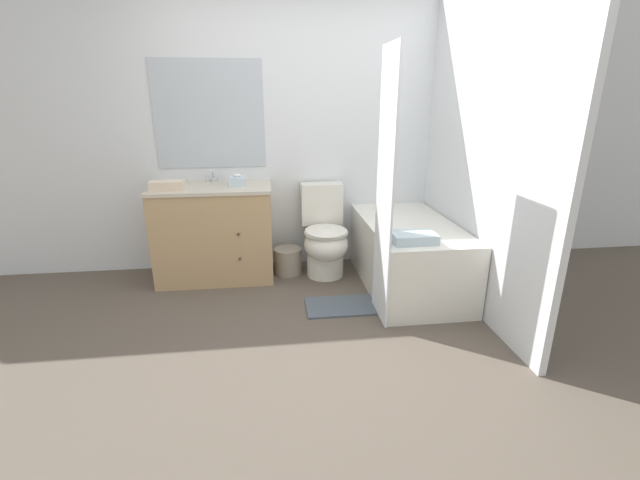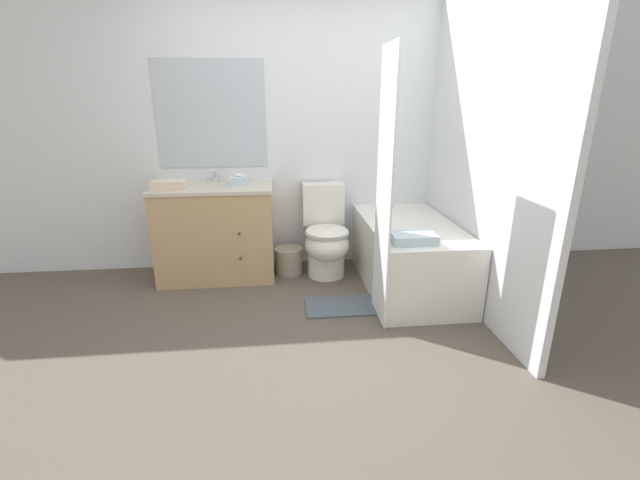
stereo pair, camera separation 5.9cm
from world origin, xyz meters
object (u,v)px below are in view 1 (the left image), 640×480
at_px(bath_mat, 341,306).
at_px(hand_towel_folded, 167,186).
at_px(vanity_cabinet, 215,232).
at_px(bathtub, 408,254).
at_px(toilet, 325,238).
at_px(wastebasket, 288,261).
at_px(bath_towel_folded, 414,238).
at_px(sink_faucet, 213,178).
at_px(tissue_box, 237,181).

bearing_deg(bath_mat, hand_towel_folded, 155.56).
relative_size(vanity_cabinet, bath_mat, 1.87).
distance_m(bathtub, hand_towel_folded, 2.11).
xyz_separation_m(vanity_cabinet, bath_mat, (1.03, -0.75, -0.43)).
distance_m(vanity_cabinet, toilet, 1.00).
height_order(bathtub, wastebasket, bathtub).
bearing_deg(toilet, bathtub, -27.22).
height_order(wastebasket, hand_towel_folded, hand_towel_folded).
bearing_deg(bath_towel_folded, vanity_cabinet, 149.27).
xyz_separation_m(hand_towel_folded, bath_towel_folded, (1.87, -0.78, -0.28)).
bearing_deg(sink_faucet, hand_towel_folded, -135.78).
height_order(vanity_cabinet, tissue_box, tissue_box).
relative_size(sink_faucet, tissue_box, 0.96).
bearing_deg(bath_towel_folded, hand_towel_folded, 157.33).
xyz_separation_m(wastebasket, tissue_box, (-0.42, 0.00, 0.77)).
relative_size(wastebasket, tissue_box, 1.73).
bearing_deg(hand_towel_folded, vanity_cabinet, 20.42).
relative_size(vanity_cabinet, sink_faucet, 7.26).
xyz_separation_m(vanity_cabinet, wastebasket, (0.65, -0.00, -0.31)).
distance_m(vanity_cabinet, tissue_box, 0.51).
bearing_deg(vanity_cabinet, bath_towel_folded, -30.73).
relative_size(bathtub, wastebasket, 5.38).
bearing_deg(sink_faucet, vanity_cabinet, -90.00).
distance_m(wastebasket, bath_towel_folded, 1.35).
distance_m(vanity_cabinet, bath_towel_folded, 1.78).
distance_m(toilet, bath_mat, 0.77).
relative_size(sink_faucet, bathtub, 0.10).
distance_m(toilet, tissue_box, 0.93).
height_order(hand_towel_folded, bath_mat, hand_towel_folded).
height_order(bath_towel_folded, bath_mat, bath_towel_folded).
bearing_deg(tissue_box, sink_faucet, 137.96).
bearing_deg(hand_towel_folded, wastebasket, 7.16).
bearing_deg(bath_mat, bath_towel_folded, -17.63).
bearing_deg(bathtub, wastebasket, 158.12).
bearing_deg(bath_mat, sink_faucet, 137.09).
xyz_separation_m(toilet, bathtub, (0.68, -0.35, -0.06)).
height_order(sink_faucet, hand_towel_folded, sink_faucet).
xyz_separation_m(vanity_cabinet, bathtub, (1.67, -0.41, -0.14)).
bearing_deg(vanity_cabinet, tissue_box, -0.19).
xyz_separation_m(toilet, wastebasket, (-0.34, 0.06, -0.23)).
height_order(hand_towel_folded, bath_towel_folded, hand_towel_folded).
height_order(vanity_cabinet, wastebasket, vanity_cabinet).
xyz_separation_m(wastebasket, bath_towel_folded, (0.88, -0.90, 0.49)).
bearing_deg(tissue_box, wastebasket, -0.27).
height_order(toilet, bathtub, toilet).
height_order(bathtub, tissue_box, tissue_box).
bearing_deg(hand_towel_folded, tissue_box, 12.50).
bearing_deg(bath_towel_folded, toilet, 122.46).
xyz_separation_m(toilet, tissue_box, (-0.76, 0.06, 0.54)).
height_order(vanity_cabinet, sink_faucet, sink_faucet).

